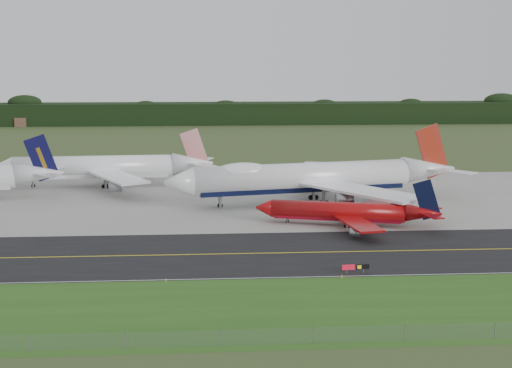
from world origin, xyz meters
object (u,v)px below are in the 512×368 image
(jet_red_737, at_px, (348,212))
(taxiway_sign, at_px, (356,267))
(jet_star_tail, at_px, (105,167))
(jet_ba_747, at_px, (313,177))

(jet_red_737, relative_size, taxiway_sign, 8.45)
(jet_star_tail, relative_size, taxiway_sign, 13.17)
(taxiway_sign, bearing_deg, jet_ba_747, 88.62)
(jet_red_737, height_order, taxiway_sign, jet_red_737)
(jet_red_737, bearing_deg, jet_star_tail, 138.11)
(jet_ba_747, bearing_deg, jet_star_tail, 153.16)
(jet_star_tail, bearing_deg, jet_ba_747, -26.84)
(jet_ba_747, distance_m, taxiway_sign, 61.44)
(jet_star_tail, bearing_deg, jet_red_737, -41.89)
(jet_ba_747, height_order, taxiway_sign, jet_ba_747)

